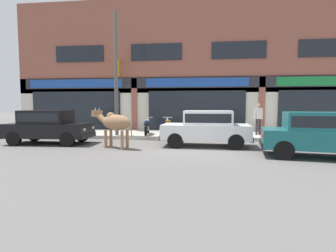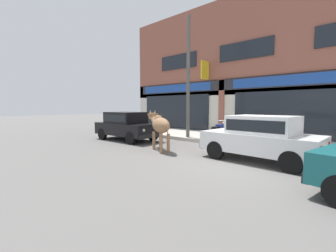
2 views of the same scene
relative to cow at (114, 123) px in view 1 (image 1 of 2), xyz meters
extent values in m
plane|color=#605E5B|center=(3.08, 0.41, -1.01)|extent=(90.00, 90.00, 0.00)
cube|color=#B7AFA3|center=(3.08, 4.40, -0.92)|extent=(19.00, 3.58, 0.17)
cube|color=#8E5142|center=(3.08, 6.47, 4.31)|extent=(23.00, 0.55, 5.72)
cube|color=beige|center=(3.08, 6.47, 0.69)|extent=(23.00, 0.55, 3.40)
cube|color=#28282D|center=(3.08, 6.15, 2.04)|extent=(22.08, 0.08, 0.64)
cube|color=black|center=(-4.58, 6.14, 0.34)|extent=(5.83, 0.10, 2.40)
cube|color=#1E479E|center=(-4.58, 6.12, 2.04)|extent=(6.13, 0.05, 0.52)
cube|color=#8E5142|center=(-0.75, 6.17, 0.69)|extent=(0.36, 0.12, 3.40)
cube|color=black|center=(3.08, 6.14, 0.34)|extent=(5.83, 0.10, 2.40)
cube|color=#1E479E|center=(3.08, 6.12, 2.04)|extent=(6.13, 0.05, 0.52)
cube|color=#8E5142|center=(6.92, 6.17, 0.69)|extent=(0.36, 0.12, 3.40)
cube|color=black|center=(10.75, 6.14, 0.34)|extent=(5.83, 0.10, 2.40)
cube|color=#197A38|center=(10.75, 6.12, 2.04)|extent=(6.13, 0.05, 0.52)
cube|color=black|center=(-4.25, 6.16, 3.90)|extent=(3.13, 0.06, 1.00)
cube|color=black|center=(0.64, 6.16, 3.90)|extent=(3.13, 0.06, 1.00)
cube|color=black|center=(5.53, 6.16, 3.90)|extent=(3.13, 0.06, 1.00)
cube|color=black|center=(10.41, 6.16, 3.90)|extent=(3.13, 0.06, 1.00)
cube|color=yellow|center=(-1.72, 5.74, 2.99)|extent=(0.08, 0.80, 1.10)
ellipsoid|color=#936B47|center=(0.09, -0.04, 0.01)|extent=(1.49, 1.08, 0.60)
sphere|color=#936B47|center=(-0.16, 0.08, 0.24)|extent=(0.32, 0.32, 0.32)
cylinder|color=#936B47|center=(-0.36, 0.02, -0.65)|extent=(0.12, 0.12, 0.72)
cylinder|color=#936B47|center=(-0.24, 0.28, -0.65)|extent=(0.12, 0.12, 0.72)
cylinder|color=#936B47|center=(0.42, -0.36, -0.65)|extent=(0.12, 0.12, 0.72)
cylinder|color=#936B47|center=(0.54, -0.11, -0.65)|extent=(0.12, 0.12, 0.72)
cylinder|color=#936B47|center=(-0.65, 0.32, 0.16)|extent=(0.52, 0.42, 0.43)
cube|color=#936B47|center=(-0.88, 0.43, 0.33)|extent=(0.42, 0.36, 0.26)
cube|color=brown|center=(-1.04, 0.51, 0.29)|extent=(0.20, 0.21, 0.14)
cone|color=beige|center=(-0.89, 0.32, 0.51)|extent=(0.13, 0.10, 0.19)
cone|color=beige|center=(-0.80, 0.50, 0.51)|extent=(0.13, 0.10, 0.19)
cube|color=#936B47|center=(-0.88, 0.25, 0.39)|extent=(0.10, 0.14, 0.10)
cube|color=#936B47|center=(-0.74, 0.54, 0.39)|extent=(0.10, 0.14, 0.10)
cylinder|color=#936B47|center=(0.75, -0.37, -0.21)|extent=(0.16, 0.11, 0.60)
cylinder|color=black|center=(6.10, -0.11, -0.71)|extent=(0.62, 0.28, 0.60)
cylinder|color=black|center=(5.87, -1.53, -0.71)|extent=(0.62, 0.28, 0.60)
cube|color=#196066|center=(7.12, -1.01, -0.41)|extent=(3.72, 2.15, 0.60)
cube|color=#196066|center=(7.02, -0.99, 0.17)|extent=(2.11, 1.73, 0.56)
cube|color=black|center=(7.02, -0.99, 0.17)|extent=(1.96, 1.73, 0.35)
cube|color=black|center=(5.41, -0.72, -0.63)|extent=(0.37, 1.52, 0.20)
cube|color=red|center=(5.47, -0.23, -0.31)|extent=(0.06, 0.16, 0.14)
cube|color=red|center=(5.31, -1.21, -0.31)|extent=(0.06, 0.16, 0.14)
cylinder|color=black|center=(-2.07, 1.58, -0.71)|extent=(0.61, 0.20, 0.60)
cylinder|color=black|center=(-2.02, 0.14, -0.71)|extent=(0.61, 0.20, 0.60)
cylinder|color=black|center=(-4.37, 1.50, -0.71)|extent=(0.61, 0.20, 0.60)
cylinder|color=black|center=(-4.32, 0.06, -0.71)|extent=(0.61, 0.20, 0.60)
cube|color=black|center=(-3.19, 0.82, -0.41)|extent=(3.55, 1.72, 0.60)
cube|color=black|center=(-3.29, 0.81, 0.17)|extent=(1.95, 1.51, 0.56)
cube|color=black|center=(-3.29, 0.81, 0.17)|extent=(1.80, 1.52, 0.35)
cube|color=black|center=(-1.47, 0.88, -0.63)|extent=(0.17, 1.52, 0.20)
cube|color=black|center=(-4.92, 0.76, -0.63)|extent=(0.17, 1.52, 0.20)
sphere|color=silver|center=(-1.45, 1.36, -0.33)|extent=(0.14, 0.14, 0.14)
sphere|color=silver|center=(-1.42, 0.40, -0.33)|extent=(0.14, 0.14, 0.14)
cube|color=red|center=(-4.97, 1.25, -0.31)|extent=(0.04, 0.16, 0.14)
cube|color=red|center=(-4.93, 0.26, -0.31)|extent=(0.04, 0.16, 0.14)
cylinder|color=black|center=(2.36, 0.25, -0.71)|extent=(0.61, 0.21, 0.60)
cylinder|color=black|center=(2.42, 1.69, -0.71)|extent=(0.61, 0.21, 0.60)
cylinder|color=black|center=(4.66, 0.15, -0.71)|extent=(0.61, 0.21, 0.60)
cylinder|color=black|center=(4.72, 1.59, -0.71)|extent=(0.61, 0.21, 0.60)
cube|color=white|center=(3.54, 0.92, -0.41)|extent=(3.57, 1.75, 0.60)
cube|color=white|center=(3.64, 0.92, 0.17)|extent=(1.96, 1.52, 0.56)
cube|color=black|center=(3.64, 0.92, 0.17)|extent=(1.81, 1.54, 0.35)
cube|color=black|center=(1.81, 1.00, -0.63)|extent=(0.19, 1.52, 0.20)
cube|color=black|center=(5.27, 0.84, -0.63)|extent=(0.19, 1.52, 0.20)
sphere|color=silver|center=(1.76, 0.52, -0.33)|extent=(0.14, 0.14, 0.14)
sphere|color=silver|center=(1.80, 1.48, -0.33)|extent=(0.14, 0.14, 0.14)
cube|color=red|center=(5.27, 0.35, -0.31)|extent=(0.04, 0.16, 0.14)
cube|color=red|center=(5.32, 1.34, -0.31)|extent=(0.04, 0.16, 0.14)
cylinder|color=black|center=(0.51, 4.11, -0.56)|extent=(0.16, 0.57, 0.56)
cylinder|color=black|center=(0.65, 2.87, -0.56)|extent=(0.16, 0.57, 0.56)
cube|color=#B2B5BA|center=(0.58, 3.47, -0.52)|extent=(0.23, 0.34, 0.24)
cube|color=navy|center=(0.57, 3.63, -0.26)|extent=(0.28, 0.42, 0.24)
cube|color=black|center=(0.61, 3.23, -0.28)|extent=(0.27, 0.54, 0.12)
cylinder|color=#B2B5BA|center=(0.52, 4.06, -0.26)|extent=(0.07, 0.27, 0.59)
cylinder|color=#B2B5BA|center=(0.52, 4.10, 0.02)|extent=(0.52, 0.09, 0.03)
sphere|color=silver|center=(0.51, 4.15, -0.10)|extent=(0.12, 0.12, 0.12)
cylinder|color=#B2B5BA|center=(0.51, 3.10, -0.60)|extent=(0.11, 0.48, 0.06)
cylinder|color=black|center=(1.54, 4.32, -0.56)|extent=(0.22, 0.57, 0.56)
cylinder|color=black|center=(1.81, 3.10, -0.56)|extent=(0.22, 0.57, 0.56)
cube|color=#B2B5BA|center=(1.68, 3.69, -0.52)|extent=(0.26, 0.35, 0.24)
cube|color=orange|center=(1.65, 3.84, -0.26)|extent=(0.32, 0.44, 0.24)
cube|color=black|center=(1.73, 3.45, -0.28)|extent=(0.32, 0.55, 0.12)
cylinder|color=#B2B5BA|center=(1.56, 4.26, -0.26)|extent=(0.10, 0.27, 0.59)
cylinder|color=#B2B5BA|center=(1.55, 4.30, 0.02)|extent=(0.52, 0.14, 0.03)
sphere|color=silver|center=(1.54, 4.36, -0.10)|extent=(0.12, 0.12, 0.12)
cylinder|color=#B2B5BA|center=(1.65, 3.31, -0.60)|extent=(0.16, 0.48, 0.06)
cylinder|color=#2D2D33|center=(6.19, 3.95, -0.43)|extent=(0.11, 0.11, 0.82)
cylinder|color=#2D2D33|center=(6.36, 4.02, -0.43)|extent=(0.11, 0.11, 0.82)
cylinder|color=silver|center=(6.27, 3.98, 0.26)|extent=(0.32, 0.32, 0.56)
cylinder|color=silver|center=(6.08, 3.90, 0.23)|extent=(0.08, 0.08, 0.56)
cylinder|color=silver|center=(6.47, 4.07, 0.23)|extent=(0.08, 0.08, 0.56)
sphere|color=tan|center=(6.27, 3.98, 0.66)|extent=(0.20, 0.20, 0.20)
cylinder|color=#595651|center=(-0.85, 2.91, 2.20)|extent=(0.18, 0.18, 6.08)
camera|label=1|loc=(3.30, -9.82, 0.67)|focal=28.00mm
camera|label=2|loc=(6.18, -6.27, 0.74)|focal=24.00mm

